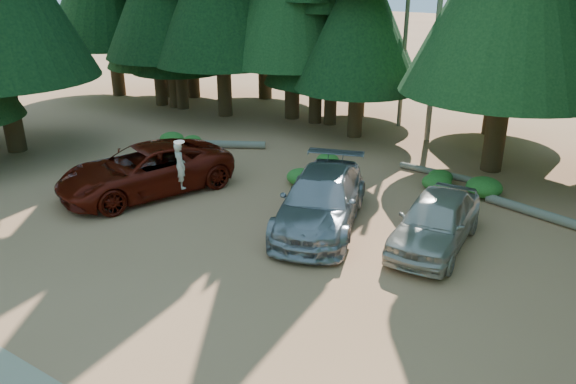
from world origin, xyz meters
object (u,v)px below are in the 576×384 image
object	(u,v)px
red_pickup	(146,170)
silver_minivan_right	(436,221)
silver_minivan_center	(321,200)
log_left	(214,144)
log_mid	(436,173)
log_right	(560,220)
frisbee_player	(180,165)

from	to	relation	value
red_pickup	silver_minivan_right	xyz separation A→B (m)	(9.84, 1.63, -0.07)
silver_minivan_center	log_left	distance (m)	8.86
log_left	log_mid	xyz separation A→B (m)	(9.33, 1.93, -0.04)
log_right	silver_minivan_right	bearing A→B (deg)	-115.23
red_pickup	log_mid	size ratio (longest dim) A/B	2.04
silver_minivan_center	log_left	size ratio (longest dim) A/B	1.25
red_pickup	silver_minivan_center	distance (m)	6.53
silver_minivan_center	silver_minivan_right	world-z (taller)	silver_minivan_center
red_pickup	log_left	distance (m)	5.44
frisbee_player	log_right	distance (m)	12.30
log_right	red_pickup	bearing A→B (deg)	-144.05
frisbee_player	log_left	distance (m)	5.70
frisbee_player	log_mid	distance (m)	9.60
log_left	log_mid	bearing A→B (deg)	-17.09
red_pickup	log_right	distance (m)	13.65
frisbee_player	log_right	size ratio (longest dim) A/B	0.34
frisbee_player	log_mid	world-z (taller)	frisbee_player
log_right	silver_minivan_center	bearing A→B (deg)	-132.90
silver_minivan_right	log_mid	xyz separation A→B (m)	(-1.85, 5.53, -0.65)
silver_minivan_right	log_mid	bearing A→B (deg)	104.84
red_pickup	log_right	xyz separation A→B (m)	(12.66, 5.06, -0.68)
log_left	silver_minivan_center	bearing A→B (deg)	-57.15
log_right	log_mid	bearing A→B (deg)	169.89
silver_minivan_center	silver_minivan_right	distance (m)	3.45
red_pickup	log_left	world-z (taller)	red_pickup
silver_minivan_center	frisbee_player	size ratio (longest dim) A/B	3.42
log_mid	log_right	distance (m)	5.11
silver_minivan_right	log_left	xyz separation A→B (m)	(-11.17, 3.60, -0.61)
silver_minivan_center	frisbee_player	bearing A→B (deg)	169.20
log_mid	log_right	size ratio (longest dim) A/B	0.61
silver_minivan_right	silver_minivan_center	bearing A→B (deg)	-173.65
red_pickup	silver_minivan_right	world-z (taller)	red_pickup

